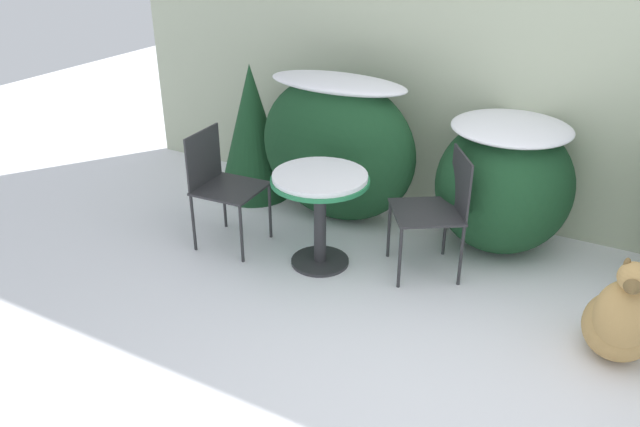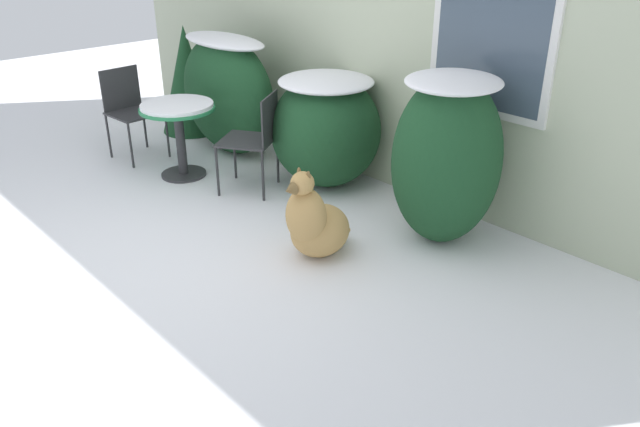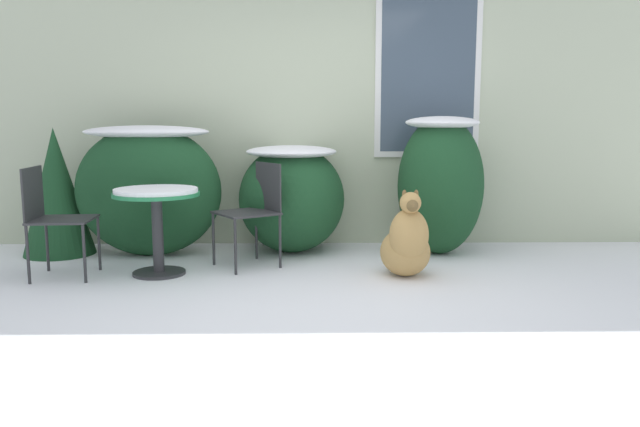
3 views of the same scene
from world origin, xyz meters
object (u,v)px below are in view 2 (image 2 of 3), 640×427
at_px(patio_chair_near_table, 255,137).
at_px(patio_table, 178,119).
at_px(dog, 315,224).
at_px(patio_chair_far_side, 130,108).

bearing_deg(patio_chair_near_table, patio_table, -100.98).
bearing_deg(patio_table, patio_chair_near_table, 22.26).
height_order(patio_chair_near_table, dog, patio_chair_near_table).
xyz_separation_m(patio_chair_near_table, dog, (1.28, -0.44, -0.25)).
bearing_deg(patio_chair_near_table, patio_chair_far_side, -109.54).
xyz_separation_m(patio_chair_near_table, patio_chair_far_side, (-1.60, -0.39, 0.00)).
bearing_deg(dog, patio_chair_near_table, 158.92).
bearing_deg(patio_chair_far_side, dog, -94.65).
bearing_deg(patio_chair_far_side, patio_chair_near_table, -80.01).
relative_size(patio_chair_far_side, dog, 1.23).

